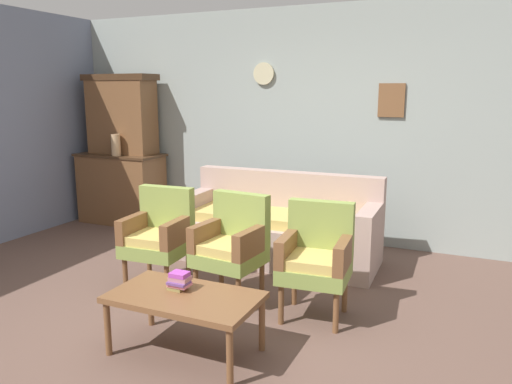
{
  "coord_description": "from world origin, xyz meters",
  "views": [
    {
      "loc": [
        1.8,
        -2.99,
        1.76
      ],
      "look_at": [
        -0.01,
        1.04,
        0.85
      ],
      "focal_mm": 34.93,
      "sensor_mm": 36.0,
      "label": 1
    }
  ],
  "objects_px": {
    "floral_couch": "(279,230)",
    "armchair_row_middle": "(159,234)",
    "vase_on_cabinet": "(116,145)",
    "coffee_table": "(185,301)",
    "armchair_by_doorway": "(232,242)",
    "side_cabinet": "(122,188)",
    "armchair_near_cabinet": "(316,255)",
    "book_stack_on_table": "(179,281)"
  },
  "relations": [
    {
      "from": "book_stack_on_table",
      "to": "armchair_row_middle",
      "type": "bearing_deg",
      "value": 131.77
    },
    {
      "from": "armchair_near_cabinet",
      "to": "vase_on_cabinet",
      "type": "bearing_deg",
      "value": 154.52
    },
    {
      "from": "coffee_table",
      "to": "book_stack_on_table",
      "type": "bearing_deg",
      "value": 143.2
    },
    {
      "from": "vase_on_cabinet",
      "to": "coffee_table",
      "type": "bearing_deg",
      "value": -43.69
    },
    {
      "from": "floral_couch",
      "to": "armchair_row_middle",
      "type": "relative_size",
      "value": 2.31
    },
    {
      "from": "side_cabinet",
      "to": "vase_on_cabinet",
      "type": "height_order",
      "value": "vase_on_cabinet"
    },
    {
      "from": "coffee_table",
      "to": "armchair_by_doorway",
      "type": "bearing_deg",
      "value": 97.23
    },
    {
      "from": "armchair_row_middle",
      "to": "armchair_by_doorway",
      "type": "xyz_separation_m",
      "value": [
        0.72,
        0.03,
        0.0
      ]
    },
    {
      "from": "vase_on_cabinet",
      "to": "book_stack_on_table",
      "type": "relative_size",
      "value": 1.9
    },
    {
      "from": "vase_on_cabinet",
      "to": "book_stack_on_table",
      "type": "bearing_deg",
      "value": -43.89
    },
    {
      "from": "armchair_by_doorway",
      "to": "coffee_table",
      "type": "relative_size",
      "value": 0.9
    },
    {
      "from": "side_cabinet",
      "to": "book_stack_on_table",
      "type": "bearing_deg",
      "value": -44.93
    },
    {
      "from": "vase_on_cabinet",
      "to": "book_stack_on_table",
      "type": "height_order",
      "value": "vase_on_cabinet"
    },
    {
      "from": "floral_couch",
      "to": "armchair_near_cabinet",
      "type": "bearing_deg",
      "value": -56.07
    },
    {
      "from": "side_cabinet",
      "to": "armchair_near_cabinet",
      "type": "height_order",
      "value": "side_cabinet"
    },
    {
      "from": "vase_on_cabinet",
      "to": "armchair_row_middle",
      "type": "xyz_separation_m",
      "value": [
        1.69,
        -1.51,
        -0.57
      ]
    },
    {
      "from": "side_cabinet",
      "to": "armchair_near_cabinet",
      "type": "xyz_separation_m",
      "value": [
        3.25,
        -1.68,
        0.03
      ]
    },
    {
      "from": "armchair_by_doorway",
      "to": "armchair_row_middle",
      "type": "bearing_deg",
      "value": -177.65
    },
    {
      "from": "armchair_near_cabinet",
      "to": "side_cabinet",
      "type": "bearing_deg",
      "value": 152.6
    },
    {
      "from": "armchair_by_doorway",
      "to": "book_stack_on_table",
      "type": "height_order",
      "value": "armchair_by_doorway"
    },
    {
      "from": "armchair_by_doorway",
      "to": "floral_couch",
      "type": "bearing_deg",
      "value": 90.59
    },
    {
      "from": "armchair_row_middle",
      "to": "book_stack_on_table",
      "type": "bearing_deg",
      "value": -48.23
    },
    {
      "from": "armchair_row_middle",
      "to": "armchair_near_cabinet",
      "type": "height_order",
      "value": "same"
    },
    {
      "from": "floral_couch",
      "to": "coffee_table",
      "type": "distance_m",
      "value": 2.04
    },
    {
      "from": "vase_on_cabinet",
      "to": "floral_couch",
      "type": "xyz_separation_m",
      "value": [
        2.4,
        -0.38,
        -0.74
      ]
    },
    {
      "from": "vase_on_cabinet",
      "to": "armchair_row_middle",
      "type": "distance_m",
      "value": 2.34
    },
    {
      "from": "vase_on_cabinet",
      "to": "coffee_table",
      "type": "xyz_separation_m",
      "value": [
        2.53,
        -2.42,
        -0.69
      ]
    },
    {
      "from": "floral_couch",
      "to": "armchair_row_middle",
      "type": "distance_m",
      "value": 1.34
    },
    {
      "from": "side_cabinet",
      "to": "floral_couch",
      "type": "relative_size",
      "value": 0.55
    },
    {
      "from": "armchair_near_cabinet",
      "to": "coffee_table",
      "type": "distance_m",
      "value": 1.11
    },
    {
      "from": "vase_on_cabinet",
      "to": "armchair_by_doorway",
      "type": "bearing_deg",
      "value": -31.54
    },
    {
      "from": "armchair_by_doorway",
      "to": "coffee_table",
      "type": "bearing_deg",
      "value": -82.77
    },
    {
      "from": "side_cabinet",
      "to": "coffee_table",
      "type": "distance_m",
      "value": 3.69
    },
    {
      "from": "armchair_near_cabinet",
      "to": "armchair_by_doorway",
      "type": "bearing_deg",
      "value": 178.08
    },
    {
      "from": "book_stack_on_table",
      "to": "coffee_table",
      "type": "bearing_deg",
      "value": -36.8
    },
    {
      "from": "side_cabinet",
      "to": "armchair_row_middle",
      "type": "xyz_separation_m",
      "value": [
        1.79,
        -1.69,
        0.03
      ]
    },
    {
      "from": "floral_couch",
      "to": "armchair_by_doorway",
      "type": "xyz_separation_m",
      "value": [
        0.01,
        -1.1,
        0.17
      ]
    },
    {
      "from": "armchair_by_doorway",
      "to": "book_stack_on_table",
      "type": "xyz_separation_m",
      "value": [
        0.04,
        -0.88,
        -0.02
      ]
    },
    {
      "from": "side_cabinet",
      "to": "armchair_near_cabinet",
      "type": "distance_m",
      "value": 3.66
    },
    {
      "from": "armchair_near_cabinet",
      "to": "coffee_table",
      "type": "xyz_separation_m",
      "value": [
        -0.63,
        -0.91,
        -0.12
      ]
    },
    {
      "from": "floral_couch",
      "to": "vase_on_cabinet",
      "type": "bearing_deg",
      "value": 171.03
    },
    {
      "from": "armchair_near_cabinet",
      "to": "coffee_table",
      "type": "relative_size",
      "value": 0.9
    }
  ]
}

